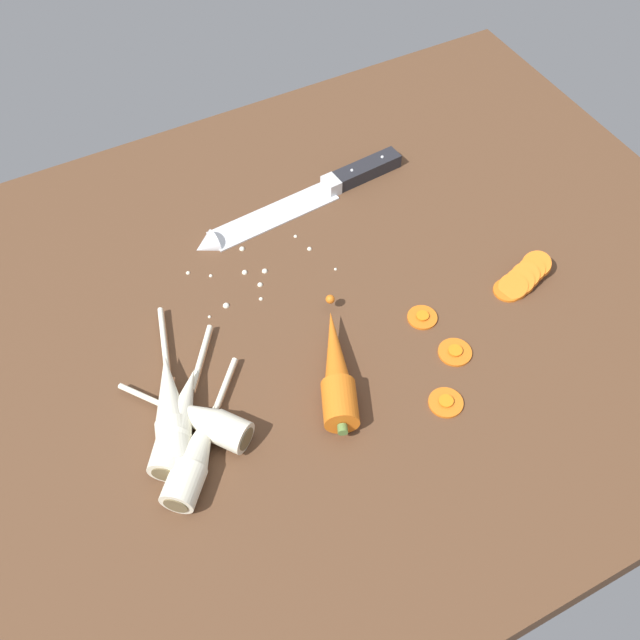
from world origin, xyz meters
TOP-DOWN VIEW (x-y plane):
  - ground_plane at (0.00, 0.00)cm, footprint 120.00×90.00cm
  - chefs_knife at (7.82, 19.58)cm, footprint 34.86×6.37cm
  - whole_carrot at (-2.06, -10.18)cm, footprint 10.43×19.34cm
  - parsnip_front at (-19.00, -8.95)cm, footprint 12.26×15.67cm
  - parsnip_mid_left at (-21.40, -7.65)cm, footprint 14.57×18.95cm
  - parsnip_mid_right at (-21.29, -12.50)cm, footprint 15.35×16.73cm
  - parsnip_back at (-21.79, -5.63)cm, footprint 8.69×23.23cm
  - carrot_slice_stack at (27.68, -8.10)cm, footprint 9.29×5.15cm
  - carrot_slice_stray_near at (13.14, -13.64)cm, footprint 4.30×4.30cm
  - carrot_slice_stray_mid at (12.51, -6.98)cm, footprint 3.95×3.95cm
  - carrot_slice_stray_far at (7.97, -19.34)cm, footprint 4.24×4.24cm
  - mince_crumbs at (-4.22, 10.27)cm, footprint 19.06×10.16cm

SIDE VIEW (x-z plane):
  - ground_plane at x=0.00cm, z-range -4.00..0.00cm
  - carrot_slice_stray_near at x=13.14cm, z-range 0.01..0.71cm
  - carrot_slice_stray_mid at x=12.51cm, z-range 0.01..0.71cm
  - carrot_slice_stray_far at x=7.97cm, z-range 0.01..0.71cm
  - mince_crumbs at x=-4.22cm, z-range -0.07..0.80cm
  - chefs_knife at x=7.82cm, z-range -1.44..2.74cm
  - carrot_slice_stack at x=27.68cm, z-range -0.71..2.61cm
  - parsnip_back at x=-21.79cm, z-range -0.02..3.98cm
  - parsnip_mid_left at x=-21.40cm, z-range -0.02..3.98cm
  - parsnip_mid_right at x=-21.29cm, z-range -0.02..3.98cm
  - parsnip_front at x=-19.00cm, z-range -0.02..3.98cm
  - whole_carrot at x=-2.06cm, z-range 0.00..4.20cm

